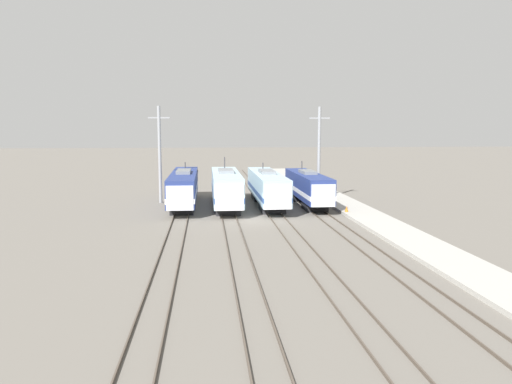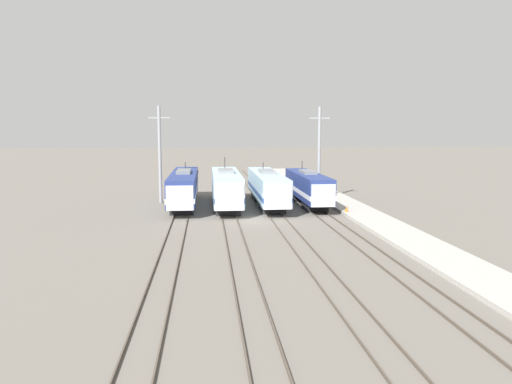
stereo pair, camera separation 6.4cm
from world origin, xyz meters
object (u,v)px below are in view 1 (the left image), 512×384
object	(u,v)px
locomotive_far_right	(308,187)
traffic_cone	(347,209)
catenary_tower_left	(160,154)
locomotive_far_left	(184,188)
locomotive_center_right	(267,187)
catenary_tower_right	(319,153)
locomotive_center_left	(226,188)

from	to	relation	value
locomotive_far_right	traffic_cone	size ratio (longest dim) A/B	27.13
locomotive_far_right	catenary_tower_left	distance (m)	18.18
locomotive_far_left	locomotive_center_right	size ratio (longest dim) A/B	1.03
locomotive_center_right	catenary_tower_left	world-z (taller)	catenary_tower_left
locomotive_center_right	traffic_cone	bearing A→B (deg)	-43.09
catenary_tower_right	locomotive_center_right	bearing A→B (deg)	-152.59
catenary_tower_left	traffic_cone	bearing A→B (deg)	-27.78
locomotive_far_left	locomotive_center_left	xyz separation A→B (m)	(4.82, -1.60, 0.08)
locomotive_far_left	locomotive_center_right	world-z (taller)	locomotive_far_left
locomotive_far_right	catenary_tower_right	xyz separation A→B (m)	(2.05, 3.68, 3.87)
catenary_tower_left	catenary_tower_right	distance (m)	19.43
catenary_tower_left	traffic_cone	world-z (taller)	catenary_tower_left
locomotive_far_right	traffic_cone	distance (m)	7.52
locomotive_center_left	catenary_tower_left	size ratio (longest dim) A/B	1.46
locomotive_far_left	catenary_tower_right	size ratio (longest dim) A/B	1.64
locomotive_center_right	catenary_tower_right	world-z (taller)	catenary_tower_right
locomotive_center_left	catenary_tower_right	distance (m)	13.17
locomotive_far_left	catenary_tower_left	xyz separation A→B (m)	(-2.93, 3.19, 3.81)
catenary_tower_right	traffic_cone	world-z (taller)	catenary_tower_right
locomotive_center_left	catenary_tower_left	world-z (taller)	catenary_tower_left
locomotive_center_left	locomotive_far_right	distance (m)	9.70
locomotive_center_right	catenary_tower_left	size ratio (longest dim) A/B	1.60
locomotive_far_right	catenary_tower_left	xyz separation A→B (m)	(-17.38, 3.68, 3.87)
locomotive_far_left	traffic_cone	world-z (taller)	locomotive_far_left
locomotive_far_left	locomotive_center_left	distance (m)	5.08
locomotive_center_left	locomotive_center_right	xyz separation A→B (m)	(4.82, 1.23, -0.10)
catenary_tower_right	locomotive_far_left	bearing A→B (deg)	-169.07
locomotive_far_right	catenary_tower_right	world-z (taller)	catenary_tower_right
locomotive_center_left	catenary_tower_right	bearing A→B (deg)	22.28
locomotive_far_left	locomotive_center_left	world-z (taller)	locomotive_center_left
catenary_tower_left	traffic_cone	distance (m)	23.27
locomotive_center_left	locomotive_center_right	size ratio (longest dim) A/B	0.91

